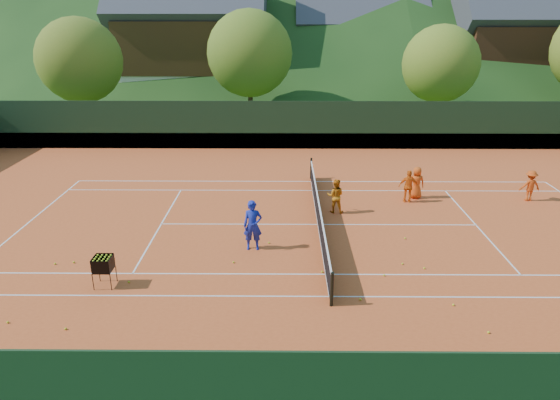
{
  "coord_description": "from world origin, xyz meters",
  "views": [
    {
      "loc": [
        -1.4,
        -18.62,
        8.13
      ],
      "look_at": [
        -1.56,
        0.0,
        1.08
      ],
      "focal_mm": 32.0,
      "sensor_mm": 36.0,
      "label": 1
    }
  ],
  "objects_px": {
    "student_b": "(409,186)",
    "tennis_net": "(319,213)",
    "student_d": "(530,186)",
    "chalet_mid": "(358,45)",
    "chalet_right": "(514,45)",
    "student_c": "(416,183)",
    "chalet_left": "(192,40)",
    "student_a": "(335,196)",
    "coach": "(253,225)",
    "ball_hopper": "(103,264)"
  },
  "relations": [
    {
      "from": "tennis_net",
      "to": "chalet_right",
      "type": "height_order",
      "value": "chalet_right"
    },
    {
      "from": "student_b",
      "to": "tennis_net",
      "type": "distance_m",
      "value": 4.96
    },
    {
      "from": "chalet_left",
      "to": "chalet_right",
      "type": "height_order",
      "value": "chalet_left"
    },
    {
      "from": "student_c",
      "to": "chalet_right",
      "type": "bearing_deg",
      "value": -119.51
    },
    {
      "from": "tennis_net",
      "to": "student_c",
      "type": "bearing_deg",
      "value": 33.78
    },
    {
      "from": "ball_hopper",
      "to": "chalet_right",
      "type": "distance_m",
      "value": 44.36
    },
    {
      "from": "student_a",
      "to": "chalet_right",
      "type": "height_order",
      "value": "chalet_right"
    },
    {
      "from": "tennis_net",
      "to": "chalet_mid",
      "type": "distance_m",
      "value": 34.81
    },
    {
      "from": "coach",
      "to": "chalet_mid",
      "type": "height_order",
      "value": "chalet_mid"
    },
    {
      "from": "coach",
      "to": "student_a",
      "type": "bearing_deg",
      "value": 45.8
    },
    {
      "from": "chalet_mid",
      "to": "tennis_net",
      "type": "bearing_deg",
      "value": -100.01
    },
    {
      "from": "chalet_left",
      "to": "chalet_mid",
      "type": "height_order",
      "value": "chalet_left"
    },
    {
      "from": "tennis_net",
      "to": "chalet_right",
      "type": "bearing_deg",
      "value": 56.31
    },
    {
      "from": "student_a",
      "to": "tennis_net",
      "type": "xyz_separation_m",
      "value": [
        -0.8,
        -1.34,
        -0.25
      ]
    },
    {
      "from": "student_d",
      "to": "chalet_left",
      "type": "height_order",
      "value": "chalet_left"
    },
    {
      "from": "student_c",
      "to": "chalet_left",
      "type": "xyz_separation_m",
      "value": [
        -14.7,
        26.86,
        4.88
      ]
    },
    {
      "from": "coach",
      "to": "tennis_net",
      "type": "relative_size",
      "value": 0.15
    },
    {
      "from": "coach",
      "to": "student_b",
      "type": "bearing_deg",
      "value": 34.36
    },
    {
      "from": "chalet_left",
      "to": "coach",
      "type": "bearing_deg",
      "value": -76.93
    },
    {
      "from": "student_d",
      "to": "tennis_net",
      "type": "relative_size",
      "value": 0.12
    },
    {
      "from": "coach",
      "to": "chalet_mid",
      "type": "relative_size",
      "value": 0.15
    },
    {
      "from": "ball_hopper",
      "to": "chalet_left",
      "type": "xyz_separation_m",
      "value": [
        -2.98,
        34.88,
        4.88
      ]
    },
    {
      "from": "coach",
      "to": "student_b",
      "type": "relative_size",
      "value": 1.24
    },
    {
      "from": "student_d",
      "to": "chalet_left",
      "type": "distance_m",
      "value": 33.94
    },
    {
      "from": "student_a",
      "to": "tennis_net",
      "type": "height_order",
      "value": "student_a"
    },
    {
      "from": "student_a",
      "to": "student_b",
      "type": "relative_size",
      "value": 1.0
    },
    {
      "from": "coach",
      "to": "chalet_right",
      "type": "distance_m",
      "value": 39.56
    },
    {
      "from": "student_d",
      "to": "chalet_left",
      "type": "relative_size",
      "value": 0.1
    },
    {
      "from": "chalet_right",
      "to": "chalet_left",
      "type": "bearing_deg",
      "value": -180.0
    },
    {
      "from": "student_d",
      "to": "chalet_mid",
      "type": "bearing_deg",
      "value": -86.02
    },
    {
      "from": "student_a",
      "to": "chalet_mid",
      "type": "bearing_deg",
      "value": -90.88
    },
    {
      "from": "student_d",
      "to": "tennis_net",
      "type": "distance_m",
      "value": 10.2
    },
    {
      "from": "student_d",
      "to": "chalet_mid",
      "type": "relative_size",
      "value": 0.11
    },
    {
      "from": "student_c",
      "to": "chalet_left",
      "type": "bearing_deg",
      "value": -61.15
    },
    {
      "from": "coach",
      "to": "chalet_right",
      "type": "height_order",
      "value": "chalet_right"
    },
    {
      "from": "student_a",
      "to": "student_d",
      "type": "height_order",
      "value": "student_a"
    },
    {
      "from": "chalet_right",
      "to": "student_d",
      "type": "bearing_deg",
      "value": -110.63
    },
    {
      "from": "student_b",
      "to": "student_d",
      "type": "relative_size",
      "value": 1.05
    },
    {
      "from": "student_d",
      "to": "student_b",
      "type": "bearing_deg",
      "value": -0.28
    },
    {
      "from": "coach",
      "to": "student_c",
      "type": "height_order",
      "value": "coach"
    },
    {
      "from": "tennis_net",
      "to": "ball_hopper",
      "type": "distance_m",
      "value": 8.56
    },
    {
      "from": "student_b",
      "to": "coach",
      "type": "bearing_deg",
      "value": 45.88
    },
    {
      "from": "student_d",
      "to": "chalet_right",
      "type": "bearing_deg",
      "value": -113.58
    },
    {
      "from": "student_c",
      "to": "student_d",
      "type": "xyz_separation_m",
      "value": [
        5.09,
        -0.28,
        -0.03
      ]
    },
    {
      "from": "student_a",
      "to": "student_c",
      "type": "height_order",
      "value": "student_a"
    },
    {
      "from": "chalet_right",
      "to": "chalet_mid",
      "type": "bearing_deg",
      "value": 164.05
    },
    {
      "from": "chalet_mid",
      "to": "chalet_right",
      "type": "distance_m",
      "value": 14.56
    },
    {
      "from": "student_d",
      "to": "ball_hopper",
      "type": "relative_size",
      "value": 1.42
    },
    {
      "from": "coach",
      "to": "tennis_net",
      "type": "bearing_deg",
      "value": 40.25
    },
    {
      "from": "student_a",
      "to": "ball_hopper",
      "type": "height_order",
      "value": "student_a"
    }
  ]
}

